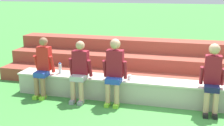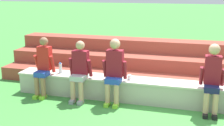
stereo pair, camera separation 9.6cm
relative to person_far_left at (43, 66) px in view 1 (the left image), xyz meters
name	(u,v)px [view 1 (the left image)]	position (x,y,z in m)	size (l,w,h in m)	color
ground_plane	(164,107)	(2.88, -0.02, -0.74)	(80.00, 80.00, 0.00)	#428E3D
stone_seating_wall	(166,92)	(2.88, 0.24, -0.47)	(7.14, 0.55, 0.51)	#B7AF9E
brick_bleachers	(171,66)	(2.88, 1.97, -0.33)	(9.31, 1.95, 1.06)	#984132
person_far_left	(43,66)	(0.00, 0.00, 0.00)	(0.49, 0.56, 1.40)	#996B4C
person_left_of_center	(80,69)	(0.95, -0.06, -0.01)	(0.54, 0.53, 1.38)	tan
person_center	(114,69)	(1.76, -0.04, 0.05)	(0.54, 0.52, 1.46)	tan
person_right_of_center	(212,77)	(3.82, -0.02, 0.04)	(0.50, 0.55, 1.45)	tan
water_bottle_mid_left	(60,68)	(0.32, 0.25, -0.11)	(0.08, 0.08, 0.26)	silver
plastic_cup_right_end	(130,77)	(2.06, 0.18, -0.18)	(0.09, 0.09, 0.11)	white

